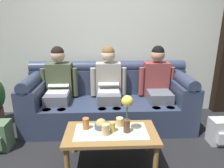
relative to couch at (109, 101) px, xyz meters
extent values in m
cube|color=silver|center=(0.00, 0.53, 1.08)|extent=(6.00, 0.12, 2.90)
cube|color=#2D3851|center=(0.00, -0.07, -0.16)|extent=(2.49, 0.88, 0.42)
cube|color=#2D3851|center=(0.00, 0.26, 0.25)|extent=(2.49, 0.22, 0.40)
cylinder|color=#2D3851|center=(0.00, 0.26, 0.51)|extent=(2.49, 0.18, 0.18)
cube|color=#2D3851|center=(-1.10, -0.07, 0.19)|extent=(0.28, 0.88, 0.28)
cylinder|color=#2D3851|center=(-1.10, -0.07, 0.38)|extent=(0.18, 0.88, 0.18)
cube|color=#2D3851|center=(1.10, -0.07, 0.19)|extent=(0.28, 0.88, 0.28)
cylinder|color=#2D3851|center=(1.10, -0.07, 0.38)|extent=(0.18, 0.88, 0.18)
cube|color=#595B66|center=(-0.75, -0.13, 0.13)|extent=(0.34, 0.40, 0.15)
cylinder|color=#595B66|center=(-0.85, -0.39, -0.16)|extent=(0.12, 0.12, 0.42)
cylinder|color=#595B66|center=(-0.65, -0.39, -0.16)|extent=(0.12, 0.12, 0.42)
cube|color=#475138|center=(-0.75, 0.11, 0.32)|extent=(0.38, 0.22, 0.54)
cylinder|color=#475138|center=(-0.99, 0.07, 0.30)|extent=(0.09, 0.09, 0.44)
cylinder|color=#475138|center=(-0.52, 0.07, 0.30)|extent=(0.09, 0.09, 0.44)
sphere|color=tan|center=(-0.75, 0.09, 0.72)|extent=(0.21, 0.21, 0.21)
sphere|color=black|center=(-0.75, 0.09, 0.76)|extent=(0.19, 0.19, 0.19)
cube|color=silver|center=(-0.75, -0.11, 0.21)|extent=(0.31, 0.22, 0.02)
cube|color=silver|center=(-0.75, 0.05, 0.31)|extent=(0.31, 0.20, 0.11)
cube|color=black|center=(-0.75, 0.04, 0.31)|extent=(0.27, 0.17, 0.09)
cube|color=#595B66|center=(0.00, -0.13, 0.13)|extent=(0.34, 0.40, 0.15)
cylinder|color=#595B66|center=(-0.10, -0.39, -0.16)|extent=(0.12, 0.12, 0.42)
cylinder|color=#595B66|center=(0.10, -0.39, -0.16)|extent=(0.12, 0.12, 0.42)
cube|color=gray|center=(0.00, 0.11, 0.32)|extent=(0.38, 0.22, 0.54)
cylinder|color=gray|center=(-0.23, 0.07, 0.30)|extent=(0.09, 0.09, 0.44)
cylinder|color=gray|center=(0.23, 0.07, 0.30)|extent=(0.09, 0.09, 0.44)
sphere|color=beige|center=(0.00, 0.09, 0.72)|extent=(0.21, 0.21, 0.21)
sphere|color=brown|center=(0.00, 0.09, 0.76)|extent=(0.19, 0.19, 0.19)
cube|color=silver|center=(0.00, -0.11, 0.21)|extent=(0.31, 0.22, 0.02)
cube|color=silver|center=(0.00, 0.03, 0.32)|extent=(0.31, 0.20, 0.08)
cube|color=black|center=(0.00, 0.02, 0.32)|extent=(0.27, 0.18, 0.06)
cube|color=#595B66|center=(0.75, -0.13, 0.13)|extent=(0.34, 0.40, 0.15)
cylinder|color=#595B66|center=(0.65, -0.39, -0.16)|extent=(0.12, 0.12, 0.42)
cylinder|color=#595B66|center=(0.85, -0.39, -0.16)|extent=(0.12, 0.12, 0.42)
cube|color=brown|center=(0.75, 0.11, 0.32)|extent=(0.38, 0.22, 0.54)
cylinder|color=brown|center=(0.52, 0.07, 0.30)|extent=(0.09, 0.09, 0.44)
cylinder|color=brown|center=(0.99, 0.07, 0.30)|extent=(0.09, 0.09, 0.44)
sphere|color=tan|center=(0.75, 0.09, 0.72)|extent=(0.21, 0.21, 0.21)
sphere|color=black|center=(0.75, 0.09, 0.76)|extent=(0.19, 0.19, 0.19)
cube|color=olive|center=(0.00, -0.97, 0.01)|extent=(1.02, 0.54, 0.04)
cube|color=beige|center=(0.00, -0.97, 0.03)|extent=(0.80, 0.37, 0.01)
cylinder|color=olive|center=(-0.46, -1.18, -0.19)|extent=(0.06, 0.06, 0.36)
cylinder|color=olive|center=(0.46, -1.18, -0.19)|extent=(0.06, 0.06, 0.36)
cylinder|color=olive|center=(-0.46, -0.75, -0.19)|extent=(0.06, 0.06, 0.36)
cylinder|color=olive|center=(0.46, -0.75, -0.19)|extent=(0.06, 0.06, 0.36)
cylinder|color=brown|center=(0.17, -0.99, 0.11)|extent=(0.07, 0.07, 0.15)
cylinder|color=#3D7538|center=(0.17, -0.99, 0.27)|extent=(0.01, 0.01, 0.17)
sphere|color=#E5CC4C|center=(0.17, -0.99, 0.40)|extent=(0.12, 0.12, 0.12)
cylinder|color=#4C5666|center=(-0.11, -0.90, 0.07)|extent=(0.15, 0.15, 0.06)
sphere|color=tan|center=(-0.11, -0.90, 0.09)|extent=(0.12, 0.12, 0.12)
cylinder|color=#B26633|center=(-0.28, -0.90, 0.11)|extent=(0.07, 0.07, 0.13)
cylinder|color=#DBB77A|center=(-0.06, -1.04, 0.10)|extent=(0.08, 0.08, 0.12)
cylinder|color=#DBB77A|center=(0.10, -0.85, 0.09)|extent=(0.08, 0.08, 0.10)
cylinder|color=gold|center=(0.02, -0.97, 0.10)|extent=(0.07, 0.07, 0.11)
cube|color=#B7B7BC|center=(1.48, -0.63, -0.20)|extent=(0.32, 0.21, 0.34)
camera|label=1|loc=(-0.07, -2.93, 1.19)|focal=32.31mm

